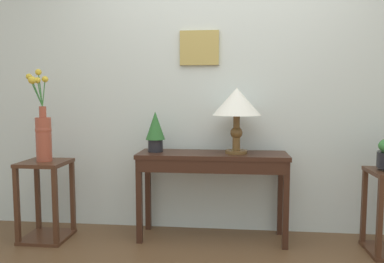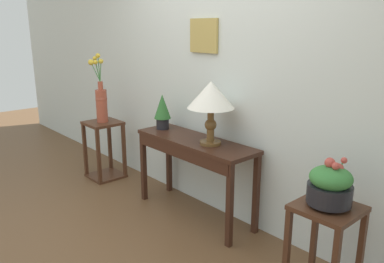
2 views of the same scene
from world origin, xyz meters
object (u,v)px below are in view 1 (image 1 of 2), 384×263
flower_vase_tall_left (43,131)px  console_table (212,166)px  table_lamp (237,104)px  potted_plant_on_console (155,130)px  pedestal_stand_left (46,200)px

flower_vase_tall_left → console_table: bearing=5.3°
table_lamp → potted_plant_on_console: (-0.67, 0.01, -0.21)m
table_lamp → pedestal_stand_left: size_ratio=0.81×
pedestal_stand_left → flower_vase_tall_left: size_ratio=0.88×
console_table → potted_plant_on_console: bearing=176.0°
table_lamp → potted_plant_on_console: 0.70m
potted_plant_on_console → flower_vase_tall_left: bearing=-169.8°
potted_plant_on_console → pedestal_stand_left: potted_plant_on_console is taller
table_lamp → flower_vase_tall_left: bearing=-174.5°
console_table → potted_plant_on_console: 0.56m
potted_plant_on_console → flower_vase_tall_left: size_ratio=0.45×
console_table → flower_vase_tall_left: (-1.37, -0.13, 0.29)m
table_lamp → potted_plant_on_console: table_lamp is taller
console_table → pedestal_stand_left: (-1.37, -0.13, -0.29)m
pedestal_stand_left → flower_vase_tall_left: bearing=-144.3°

